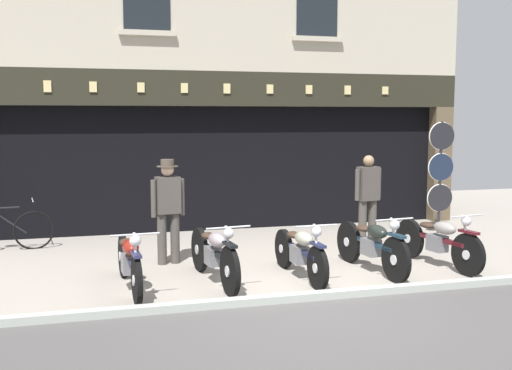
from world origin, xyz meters
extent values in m
cube|color=gray|center=(0.00, 5.00, -0.04)|extent=(22.49, 10.00, 0.08)
cube|color=#A3A9A0|center=(0.00, 0.08, 0.01)|extent=(22.49, 0.16, 0.18)
cube|color=black|center=(0.00, 7.30, 1.30)|extent=(9.65, 4.00, 2.60)
cube|color=brown|center=(5.02, 5.18, 1.30)|extent=(0.44, 0.36, 2.60)
cube|color=black|center=(0.00, 5.55, 1.43)|extent=(9.23, 0.03, 2.18)
cube|color=black|center=(0.00, 5.12, 2.95)|extent=(10.49, 0.24, 0.70)
cube|color=#DBC684|center=(-3.47, 4.99, 2.95)|extent=(0.14, 0.03, 0.22)
cube|color=#DBC684|center=(-2.64, 4.99, 2.95)|extent=(0.14, 0.03, 0.20)
cube|color=#DBC684|center=(-1.74, 4.99, 2.95)|extent=(0.14, 0.03, 0.19)
cube|color=#DBC684|center=(-0.88, 4.99, 2.95)|extent=(0.14, 0.03, 0.19)
cube|color=#DBC684|center=(-0.02, 4.99, 2.95)|extent=(0.14, 0.03, 0.20)
cube|color=#DBC684|center=(0.89, 4.99, 2.95)|extent=(0.14, 0.03, 0.18)
cube|color=#DBC684|center=(1.75, 4.99, 2.95)|extent=(0.14, 0.03, 0.18)
cube|color=#DBC684|center=(2.63, 4.99, 2.95)|extent=(0.14, 0.03, 0.19)
cube|color=#DBC684|center=(3.51, 4.99, 2.95)|extent=(0.14, 0.03, 0.17)
cube|color=#B9AF9B|center=(0.00, 5.20, 4.69)|extent=(10.49, 0.40, 2.79)
cube|color=#B9AF9B|center=(-1.59, 4.95, 3.99)|extent=(1.10, 0.12, 0.10)
cube|color=black|center=(1.91, 4.99, 4.69)|extent=(0.90, 0.02, 1.30)
cube|color=#B9AF9B|center=(1.91, 4.95, 3.99)|extent=(1.10, 0.12, 0.10)
cylinder|color=black|center=(-2.21, 0.49, 0.31)|extent=(0.11, 0.63, 0.63)
cylinder|color=silver|center=(-2.21, 0.49, 0.31)|extent=(0.11, 0.14, 0.14)
cylinder|color=black|center=(-2.31, 1.93, 0.31)|extent=(0.12, 0.63, 0.63)
cylinder|color=silver|center=(-2.31, 1.93, 0.31)|extent=(0.12, 0.14, 0.14)
cube|color=#28294A|center=(-2.26, 1.21, 0.43)|extent=(0.16, 1.32, 0.07)
cube|color=slate|center=(-2.26, 1.21, 0.36)|extent=(0.22, 0.33, 0.26)
ellipsoid|color=maroon|center=(-2.25, 1.04, 0.63)|extent=(0.25, 0.47, 0.20)
ellipsoid|color=#38281E|center=(-2.28, 1.47, 0.61)|extent=(0.22, 0.31, 0.10)
cube|color=#28294A|center=(-2.21, 0.49, 0.65)|extent=(0.12, 0.37, 0.04)
sphere|color=silver|center=(-2.22, 0.55, 0.81)|extent=(0.15, 0.15, 0.15)
cylinder|color=silver|center=(-2.22, 0.55, 0.89)|extent=(0.62, 0.06, 0.02)
cylinder|color=silver|center=(-2.22, 0.53, 0.60)|extent=(0.05, 0.28, 0.60)
cylinder|color=black|center=(-0.99, 0.53, 0.34)|extent=(0.14, 0.68, 0.68)
cylinder|color=silver|center=(-0.99, 0.53, 0.34)|extent=(0.12, 0.16, 0.15)
cylinder|color=black|center=(-1.14, 1.96, 0.34)|extent=(0.15, 0.68, 0.68)
cylinder|color=silver|center=(-1.14, 1.96, 0.34)|extent=(0.13, 0.16, 0.15)
cube|color=black|center=(-1.07, 1.25, 0.46)|extent=(0.21, 1.32, 0.07)
cube|color=slate|center=(-1.07, 1.25, 0.39)|extent=(0.23, 0.34, 0.26)
ellipsoid|color=gray|center=(-1.05, 1.07, 0.66)|extent=(0.27, 0.48, 0.20)
ellipsoid|color=#38281E|center=(-1.09, 1.50, 0.64)|extent=(0.23, 0.32, 0.10)
cube|color=black|center=(-0.99, 0.53, 0.70)|extent=(0.14, 0.37, 0.04)
sphere|color=silver|center=(-0.99, 0.59, 0.84)|extent=(0.15, 0.15, 0.15)
cylinder|color=silver|center=(-0.99, 0.59, 0.92)|extent=(0.62, 0.09, 0.02)
cylinder|color=silver|center=(-0.99, 0.57, 0.63)|extent=(0.07, 0.29, 0.60)
cylinder|color=black|center=(0.25, 0.50, 0.31)|extent=(0.10, 0.62, 0.61)
cylinder|color=silver|center=(0.25, 0.50, 0.31)|extent=(0.11, 0.14, 0.13)
cylinder|color=black|center=(0.18, 1.82, 0.31)|extent=(0.11, 0.62, 0.61)
cylinder|color=silver|center=(0.18, 1.82, 0.31)|extent=(0.12, 0.14, 0.13)
cube|color=#222748|center=(0.21, 1.16, 0.43)|extent=(0.13, 1.22, 0.07)
cube|color=slate|center=(0.21, 1.16, 0.36)|extent=(0.22, 0.33, 0.26)
ellipsoid|color=#A0A38C|center=(0.22, 1.00, 0.63)|extent=(0.24, 0.47, 0.20)
ellipsoid|color=#38281E|center=(0.20, 1.39, 0.61)|extent=(0.21, 0.31, 0.10)
cube|color=#222748|center=(0.25, 0.50, 0.63)|extent=(0.12, 0.36, 0.04)
sphere|color=silver|center=(0.24, 0.56, 0.81)|extent=(0.15, 0.15, 0.15)
cylinder|color=silver|center=(0.24, 0.56, 0.89)|extent=(0.62, 0.06, 0.02)
cylinder|color=silver|center=(0.24, 0.54, 0.60)|extent=(0.05, 0.24, 0.62)
cylinder|color=black|center=(1.46, 0.54, 0.34)|extent=(0.13, 0.67, 0.67)
cylinder|color=silver|center=(1.46, 0.54, 0.34)|extent=(0.11, 0.16, 0.15)
cylinder|color=black|center=(1.33, 1.90, 0.34)|extent=(0.14, 0.68, 0.67)
cylinder|color=silver|center=(1.33, 1.90, 0.34)|extent=(0.12, 0.16, 0.15)
cube|color=#1D3545|center=(1.40, 1.22, 0.46)|extent=(0.19, 1.25, 0.07)
cube|color=slate|center=(1.40, 1.22, 0.39)|extent=(0.23, 0.34, 0.26)
ellipsoid|color=black|center=(1.42, 1.06, 0.66)|extent=(0.26, 0.48, 0.20)
ellipsoid|color=#38281E|center=(1.38, 1.46, 0.64)|extent=(0.23, 0.32, 0.10)
cube|color=#1D3545|center=(1.46, 0.54, 0.69)|extent=(0.13, 0.37, 0.04)
sphere|color=silver|center=(1.46, 0.60, 0.84)|extent=(0.15, 0.15, 0.15)
cylinder|color=silver|center=(1.46, 0.60, 0.92)|extent=(0.62, 0.08, 0.02)
cylinder|color=silver|center=(1.46, 0.58, 0.63)|extent=(0.06, 0.26, 0.61)
cylinder|color=black|center=(2.68, 0.58, 0.33)|extent=(0.17, 0.65, 0.65)
cylinder|color=silver|center=(2.68, 0.58, 0.33)|extent=(0.12, 0.16, 0.14)
cylinder|color=black|center=(2.46, 1.93, 0.33)|extent=(0.18, 0.66, 0.65)
cylinder|color=silver|center=(2.46, 1.93, 0.33)|extent=(0.13, 0.16, 0.14)
cube|color=#50151D|center=(2.57, 1.26, 0.45)|extent=(0.27, 1.24, 0.07)
cube|color=slate|center=(2.57, 1.26, 0.38)|extent=(0.25, 0.35, 0.26)
ellipsoid|color=gray|center=(2.60, 1.09, 0.65)|extent=(0.29, 0.49, 0.20)
ellipsoid|color=#38281E|center=(2.53, 1.50, 0.63)|extent=(0.25, 0.33, 0.10)
cube|color=#50151D|center=(2.68, 0.58, 0.67)|extent=(0.16, 0.37, 0.04)
sphere|color=silver|center=(2.67, 0.64, 0.83)|extent=(0.15, 0.15, 0.15)
cylinder|color=silver|center=(2.67, 0.64, 0.91)|extent=(0.62, 0.12, 0.02)
cylinder|color=silver|center=(2.68, 0.62, 0.62)|extent=(0.08, 0.29, 0.60)
cylinder|color=#47423D|center=(-1.44, 2.58, 0.42)|extent=(0.15, 0.15, 0.85)
cylinder|color=#47423D|center=(-1.66, 2.54, 0.42)|extent=(0.15, 0.15, 0.85)
cube|color=#47423D|center=(-1.55, 2.56, 1.13)|extent=(0.41, 0.28, 0.59)
cube|color=silver|center=(-1.57, 2.67, 1.20)|extent=(0.14, 0.04, 0.33)
cube|color=maroon|center=(-1.57, 2.68, 1.19)|extent=(0.05, 0.02, 0.31)
cylinder|color=#47423D|center=(-1.32, 2.60, 1.08)|extent=(0.09, 0.09, 0.60)
cylinder|color=#47423D|center=(-1.78, 2.52, 1.08)|extent=(0.09, 0.09, 0.60)
sphere|color=beige|center=(-1.55, 2.56, 1.54)|extent=(0.20, 0.20, 0.20)
cylinder|color=#4C4238|center=(-1.55, 2.56, 1.59)|extent=(0.35, 0.35, 0.01)
cylinder|color=#4C4238|center=(-1.55, 2.56, 1.65)|extent=(0.21, 0.21, 0.11)
cylinder|color=#47423D|center=(2.24, 2.89, 0.44)|extent=(0.15, 0.15, 0.89)
cylinder|color=#47423D|center=(2.02, 2.85, 0.44)|extent=(0.15, 0.15, 0.89)
cube|color=#47423D|center=(2.13, 2.87, 1.17)|extent=(0.42, 0.29, 0.61)
cube|color=silver|center=(2.11, 2.98, 1.25)|extent=(0.14, 0.05, 0.34)
cube|color=maroon|center=(2.10, 2.99, 1.24)|extent=(0.05, 0.02, 0.32)
cylinder|color=#47423D|center=(2.36, 2.91, 1.16)|extent=(0.09, 0.09, 0.56)
cylinder|color=#47423D|center=(1.90, 2.82, 1.16)|extent=(0.09, 0.09, 0.56)
sphere|color=#9E7A5B|center=(2.13, 2.87, 1.59)|extent=(0.20, 0.20, 0.20)
cylinder|color=#232328|center=(4.17, 3.76, 1.15)|extent=(0.06, 0.06, 2.29)
cylinder|color=black|center=(4.17, 3.74, 1.99)|extent=(0.55, 0.03, 0.55)
torus|color=silver|center=(4.17, 3.75, 1.99)|extent=(0.58, 0.04, 0.58)
cylinder|color=#192338|center=(4.17, 3.74, 1.36)|extent=(0.55, 0.03, 0.55)
torus|color=silver|center=(4.17, 3.75, 1.36)|extent=(0.58, 0.04, 0.58)
cylinder|color=black|center=(4.17, 3.74, 0.73)|extent=(0.55, 0.03, 0.55)
torus|color=silver|center=(4.17, 3.75, 0.73)|extent=(0.58, 0.04, 0.58)
cube|color=beige|center=(-1.46, 5.40, 1.59)|extent=(0.78, 0.02, 0.90)
cube|color=#1E3323|center=(-1.46, 5.39, 1.93)|extent=(0.78, 0.01, 0.20)
cube|color=silver|center=(-2.72, 5.40, 1.59)|extent=(0.81, 0.02, 1.10)
cube|color=#1E3323|center=(-2.72, 5.39, 2.04)|extent=(0.81, 0.01, 0.20)
torus|color=black|center=(-3.76, 4.33, 0.34)|extent=(0.71, 0.12, 0.71)
cylinder|color=black|center=(-4.16, 4.28, 0.52)|extent=(0.57, 0.10, 0.46)
cylinder|color=black|center=(-4.26, 4.27, 0.78)|extent=(0.55, 0.09, 0.03)
cylinder|color=silver|center=(-3.76, 4.33, 0.90)|extent=(0.08, 0.50, 0.02)
camera|label=1|loc=(-2.76, -7.22, 2.38)|focal=42.87mm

